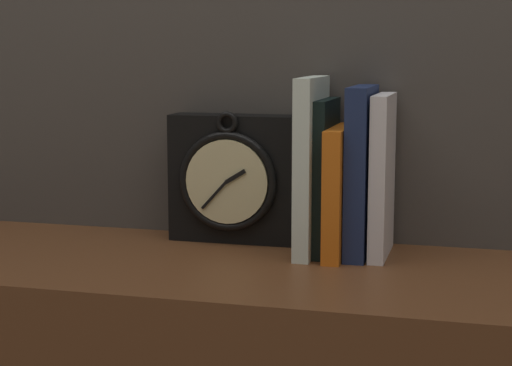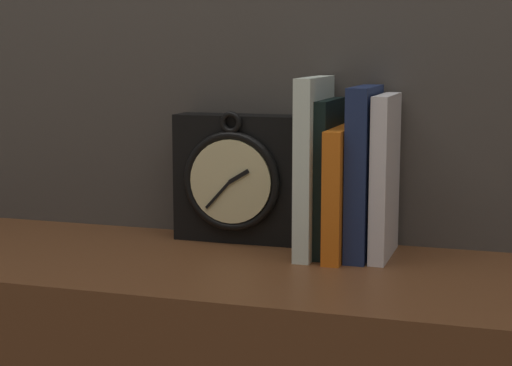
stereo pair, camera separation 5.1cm
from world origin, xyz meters
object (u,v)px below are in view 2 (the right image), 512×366
Objects in this scene: clock at (237,178)px; book_slot4_white at (385,177)px; book_slot2_orange at (342,192)px; book_slot0_white at (314,166)px; book_slot3_navy at (364,172)px; book_slot1_black at (329,177)px.

clock is 0.23m from book_slot4_white.
book_slot4_white reaches higher than book_slot2_orange.
clock is 0.80× the size of book_slot0_white.
clock is 0.84× the size of book_slot3_navy.
book_slot0_white is 0.03m from book_slot1_black.
book_slot1_black is 0.92× the size of book_slot3_navy.
book_slot4_white is (0.03, 0.00, -0.01)m from book_slot3_navy.
book_slot3_navy is at bearing -9.64° from clock.
book_slot0_white is 1.10× the size of book_slot4_white.
book_slot0_white reaches higher than book_slot4_white.
book_slot3_navy is 0.03m from book_slot4_white.
book_slot0_white is 1.05× the size of book_slot3_navy.
book_slot1_black is 0.05m from book_slot3_navy.
book_slot4_white is at bearing -7.81° from clock.
book_slot3_navy is (0.03, 0.01, 0.03)m from book_slot2_orange.
book_slot3_navy is 1.05× the size of book_slot4_white.
book_slot4_white is (0.10, 0.01, -0.01)m from book_slot0_white.
book_slot0_white is 0.07m from book_slot3_navy.
book_slot1_black is 0.96× the size of book_slot4_white.
book_slot1_black is at bearing -11.68° from clock.
book_slot0_white reaches higher than book_slot1_black.
book_slot2_orange is at bearing -169.69° from book_slot4_white.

